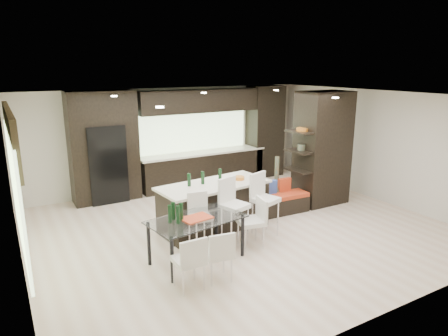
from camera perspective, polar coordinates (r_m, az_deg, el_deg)
ground at (r=8.38m, az=2.07°, el=-8.53°), size 8.00×8.00×0.00m
back_wall at (r=11.01m, az=-7.55°, el=4.27°), size 8.00×0.02×2.70m
left_wall at (r=6.82m, az=-27.78°, el=-3.63°), size 0.02×7.00×2.70m
right_wall at (r=10.58m, az=20.88°, el=3.03°), size 0.02×7.00×2.70m
ceiling at (r=7.74m, az=2.25°, el=10.21°), size 8.00×7.00×0.02m
window_left at (r=7.01m, az=-27.54°, el=-3.14°), size 0.04×3.20×1.90m
window_back at (r=11.18m, az=-4.66°, el=5.54°), size 3.40×0.04×1.20m
stone_accent at (r=6.82m, az=-28.16°, el=4.14°), size 0.08×3.00×0.80m
ceiling_spots at (r=7.95m, az=1.28°, el=10.19°), size 4.00×3.00×0.02m
back_cabinetry at (r=10.91m, az=-4.46°, el=4.26°), size 6.80×0.68×2.70m
refrigerator at (r=10.17m, az=-16.58°, el=0.65°), size 0.90×0.68×1.90m
partition_column at (r=9.83m, az=13.87°, el=2.76°), size 1.20×0.80×2.70m
kitchen_island at (r=8.22m, az=-1.44°, el=-5.44°), size 2.37×1.21×0.95m
stool_left at (r=7.29m, az=-3.38°, el=-8.53°), size 0.44×0.44×0.86m
stool_mid at (r=7.55m, az=1.53°, el=-7.07°), size 0.56×0.56×1.01m
stool_right at (r=7.91m, az=5.89°, el=-6.11°), size 0.56×0.56×1.01m
bench at (r=9.23m, az=8.50°, el=-4.99°), size 1.18×0.50×0.45m
floor_vase at (r=9.38m, az=7.50°, el=-2.09°), size 0.48×0.48×1.24m
dining_table at (r=6.94m, az=-3.91°, el=-10.16°), size 1.71×1.13×0.77m
chair_near at (r=6.35m, az=-0.91°, el=-12.56°), size 0.47×0.47×0.77m
chair_far at (r=6.14m, az=-5.07°, el=-13.50°), size 0.43×0.43×0.80m
chair_end at (r=7.43m, az=3.85°, el=-8.11°), size 0.54×0.54×0.85m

